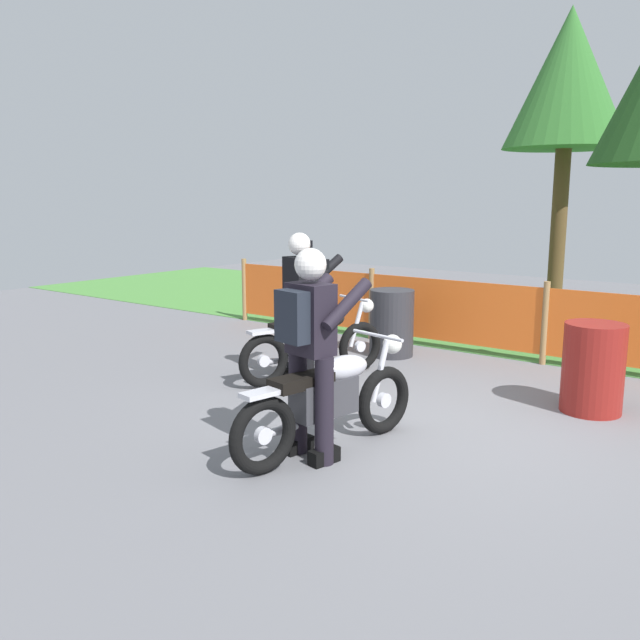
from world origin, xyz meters
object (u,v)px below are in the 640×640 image
(motorcycle_lead, at_px, (315,341))
(rider_trailing, at_px, (310,343))
(rider_lead, at_px, (301,302))
(motorcycle_trailing, at_px, (329,400))
(spare_drum, at_px, (392,323))
(oil_drum, at_px, (593,368))

(motorcycle_lead, distance_m, rider_trailing, 2.43)
(rider_lead, xyz_separation_m, rider_trailing, (1.47, -1.74, 0.03))
(motorcycle_trailing, xyz_separation_m, spare_drum, (-1.32, 3.22, -0.00))
(rider_lead, distance_m, spare_drum, 1.77)
(motorcycle_trailing, xyz_separation_m, rider_lead, (-1.51, 1.53, 0.47))
(motorcycle_lead, xyz_separation_m, motorcycle_trailing, (1.45, -1.71, 0.00))
(motorcycle_trailing, bearing_deg, oil_drum, -19.74)
(motorcycle_trailing, relative_size, rider_trailing, 1.13)
(rider_lead, xyz_separation_m, oil_drum, (2.96, 0.83, -0.48))
(motorcycle_lead, distance_m, oil_drum, 2.97)
(rider_trailing, bearing_deg, motorcycle_lead, 48.00)
(motorcycle_lead, distance_m, motorcycle_trailing, 2.24)
(motorcycle_trailing, distance_m, rider_trailing, 0.55)
(oil_drum, bearing_deg, motorcycle_trailing, -121.47)
(rider_lead, height_order, rider_trailing, same)
(motorcycle_trailing, distance_m, rider_lead, 2.20)
(rider_lead, height_order, spare_drum, rider_lead)
(spare_drum, bearing_deg, motorcycle_trailing, -67.70)
(spare_drum, bearing_deg, rider_trailing, -69.53)
(motorcycle_trailing, relative_size, spare_drum, 2.18)
(motorcycle_lead, xyz_separation_m, oil_drum, (2.89, 0.66, -0.00))
(oil_drum, distance_m, spare_drum, 2.90)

